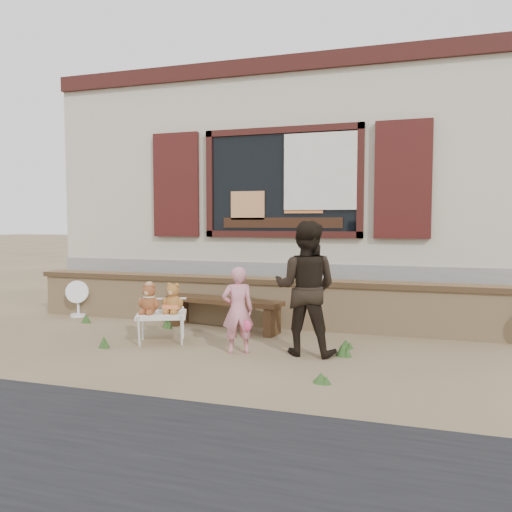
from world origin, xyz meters
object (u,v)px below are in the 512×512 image
(child, at_px, (238,310))
(adult, at_px, (306,288))
(teddy_bear_left, at_px, (150,298))
(folding_chair, at_px, (162,316))
(bench, at_px, (224,307))
(teddy_bear_right, at_px, (173,297))

(child, bearing_deg, adult, 169.39)
(teddy_bear_left, distance_m, adult, 1.89)
(folding_chair, height_order, adult, adult)
(teddy_bear_left, bearing_deg, bench, 33.54)
(teddy_bear_left, bearing_deg, folding_chair, -0.00)
(teddy_bear_left, distance_m, teddy_bear_right, 0.28)
(bench, xyz_separation_m, folding_chair, (-0.46, -0.86, 0.01))
(folding_chair, relative_size, teddy_bear_left, 2.00)
(teddy_bear_right, bearing_deg, adult, -26.01)
(teddy_bear_left, xyz_separation_m, child, (1.17, -0.14, -0.06))
(bench, height_order, adult, adult)
(child, xyz_separation_m, adult, (0.72, 0.19, 0.25))
(teddy_bear_right, bearing_deg, folding_chair, -180.00)
(child, bearing_deg, teddy_bear_left, -32.32)
(teddy_bear_left, relative_size, child, 0.38)
(bench, bearing_deg, adult, -23.61)
(folding_chair, relative_size, adult, 0.50)
(teddy_bear_left, height_order, teddy_bear_right, teddy_bear_right)
(teddy_bear_left, bearing_deg, teddy_bear_right, 0.00)
(teddy_bear_right, relative_size, adult, 0.25)
(folding_chair, xyz_separation_m, child, (1.04, -0.20, 0.16))
(adult, bearing_deg, folding_chair, 1.61)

